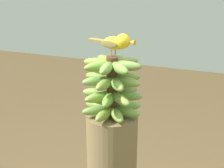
# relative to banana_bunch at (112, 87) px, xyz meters

# --- Properties ---
(banana_bunch) EXTENTS (0.26, 0.26, 0.25)m
(banana_bunch) POSITION_rel_banana_bunch_xyz_m (0.00, 0.00, 0.00)
(banana_bunch) COLOR #4C2D1E
(banana_bunch) RESTS_ON banana_tree
(perched_bird) EXTENTS (0.21, 0.08, 0.09)m
(perched_bird) POSITION_rel_banana_bunch_xyz_m (0.01, 0.02, 0.18)
(perched_bird) COLOR #C68933
(perched_bird) RESTS_ON banana_bunch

